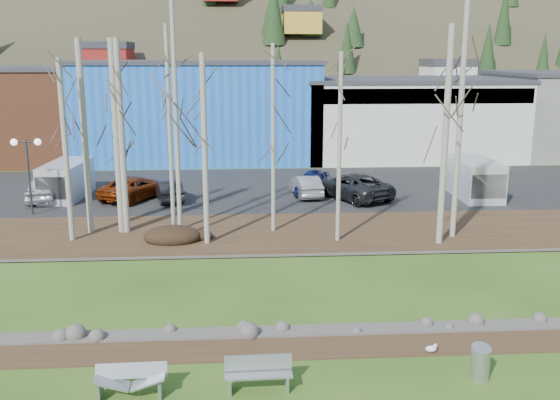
{
  "coord_description": "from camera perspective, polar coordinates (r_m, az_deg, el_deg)",
  "views": [
    {
      "loc": [
        -2.57,
        -15.57,
        8.84
      ],
      "look_at": [
        -0.82,
        11.37,
        2.5
      ],
      "focal_mm": 40.0,
      "sensor_mm": 36.0,
      "label": 1
    }
  ],
  "objects": [
    {
      "name": "bench_intact",
      "position": [
        17.42,
        -2.0,
        -15.57
      ],
      "size": [
        1.85,
        0.6,
        0.92
      ],
      "rotation": [
        0.0,
        0.0,
        0.02
      ],
      "color": "#A5A8AA",
      "rests_on": "ground"
    },
    {
      "name": "building_white",
      "position": [
        56.72,
        11.29,
        7.48
      ],
      "size": [
        18.36,
        12.24,
        6.8
      ],
      "color": "beige",
      "rests_on": "ground"
    },
    {
      "name": "car_1",
      "position": [
        38.42,
        -10.18,
        0.9
      ],
      "size": [
        2.31,
        4.13,
        1.29
      ],
      "primitive_type": "imported",
      "rotation": [
        0.0,
        0.0,
        3.4
      ],
      "color": "black",
      "rests_on": "parking_lot"
    },
    {
      "name": "far_bank",
      "position": [
        31.43,
        1.12,
        -2.98
      ],
      "size": [
        80.0,
        7.0,
        0.15
      ],
      "primitive_type": "cube",
      "color": "#382616",
      "rests_on": "ground"
    },
    {
      "name": "ground",
      "position": [
        18.09,
        5.13,
        -16.11
      ],
      "size": [
        200.0,
        200.0,
        0.0
      ],
      "primitive_type": "plane",
      "color": "#2D4A16",
      "rests_on": "ground"
    },
    {
      "name": "car_3",
      "position": [
        39.87,
        3.05,
        1.66
      ],
      "size": [
        3.04,
        4.58,
        1.45
      ],
      "primitive_type": "imported",
      "rotation": [
        0.0,
        0.0,
        -0.34
      ],
      "color": "navy",
      "rests_on": "parking_lot"
    },
    {
      "name": "street_lamp",
      "position": [
        36.66,
        -22.12,
        3.82
      ],
      "size": [
        1.62,
        0.42,
        4.24
      ],
      "rotation": [
        0.0,
        0.0,
        0.04
      ],
      "color": "#262628",
      "rests_on": "parking_lot"
    },
    {
      "name": "seagull",
      "position": [
        19.89,
        13.67,
        -13.06
      ],
      "size": [
        0.41,
        0.19,
        0.3
      ],
      "rotation": [
        0.0,
        0.0,
        0.28
      ],
      "color": "gold",
      "rests_on": "ground"
    },
    {
      "name": "car_5",
      "position": [
        38.65,
        6.6,
        1.32
      ],
      "size": [
        4.98,
        6.27,
        1.59
      ],
      "primitive_type": "imported",
      "rotation": [
        0.0,
        0.0,
        3.63
      ],
      "color": "#2A2A2C",
      "rests_on": "parking_lot"
    },
    {
      "name": "birch_11",
      "position": [
        31.66,
        -17.43,
        5.4
      ],
      "size": [
        0.3,
        0.3,
        9.43
      ],
      "color": "#B3B0A0",
      "rests_on": "far_bank"
    },
    {
      "name": "far_bank_rocks",
      "position": [
        28.4,
        1.67,
        -4.93
      ],
      "size": [
        80.0,
        0.8,
        0.46
      ],
      "primitive_type": null,
      "color": "#47423D",
      "rests_on": "ground"
    },
    {
      "name": "near_bank_rocks",
      "position": [
        20.82,
        3.81,
        -11.95
      ],
      "size": [
        80.0,
        0.8,
        0.5
      ],
      "primitive_type": null,
      "color": "#47423D",
      "rests_on": "ground"
    },
    {
      "name": "birch_2",
      "position": [
        31.34,
        -14.73,
        5.5
      ],
      "size": [
        0.3,
        0.3,
        9.43
      ],
      "color": "#B3B0A0",
      "rests_on": "far_bank"
    },
    {
      "name": "birch_10",
      "position": [
        31.29,
        -14.28,
        5.51
      ],
      "size": [
        0.3,
        0.3,
        9.43
      ],
      "color": "#B3B0A0",
      "rests_on": "far_bank"
    },
    {
      "name": "dirt_mound",
      "position": [
        30.18,
        -9.81,
        -3.19
      ],
      "size": [
        2.73,
        1.93,
        0.54
      ],
      "primitive_type": "ellipsoid",
      "color": "black",
      "rests_on": "far_bank"
    },
    {
      "name": "birch_3",
      "position": [
        29.69,
        -9.48,
        7.16
      ],
      "size": [
        0.22,
        0.22,
        11.3
      ],
      "color": "#B3B0A0",
      "rests_on": "far_bank"
    },
    {
      "name": "birch_8",
      "position": [
        29.4,
        14.88,
        5.55
      ],
      "size": [
        0.29,
        0.29,
        9.99
      ],
      "color": "#B3B0A0",
      "rests_on": "far_bank"
    },
    {
      "name": "birch_6",
      "position": [
        29.06,
        5.45,
        4.68
      ],
      "size": [
        0.2,
        0.2,
        8.81
      ],
      "color": "#B3B0A0",
      "rests_on": "far_bank"
    },
    {
      "name": "birch_0",
      "position": [
        30.66,
        -19.02,
        4.2
      ],
      "size": [
        0.25,
        0.25,
        8.54
      ],
      "color": "#B3B0A0",
      "rests_on": "far_bank"
    },
    {
      "name": "parking_lot",
      "position": [
        41.59,
        -0.09,
        1.04
      ],
      "size": [
        80.0,
        14.0,
        0.14
      ],
      "primitive_type": "cube",
      "color": "black",
      "rests_on": "ground"
    },
    {
      "name": "birch_1",
      "position": [
        30.74,
        -10.03,
        6.18
      ],
      "size": [
        0.21,
        0.21,
        10.06
      ],
      "color": "#B3B0A0",
      "rests_on": "far_bank"
    },
    {
      "name": "birch_7",
      "position": [
        30.62,
        16.12,
        6.94
      ],
      "size": [
        0.26,
        0.26,
        11.23
      ],
      "color": "#B3B0A0",
      "rests_on": "far_bank"
    },
    {
      "name": "car_0",
      "position": [
        40.53,
        -20.75,
        1.07
      ],
      "size": [
        2.44,
        4.76,
        1.55
      ],
      "primitive_type": "imported",
      "rotation": [
        0.0,
        0.0,
        3.28
      ],
      "color": "silver",
      "rests_on": "parking_lot"
    },
    {
      "name": "car_2",
      "position": [
        39.34,
        -13.07,
        1.14
      ],
      "size": [
        4.48,
        5.58,
        1.41
      ],
      "primitive_type": "imported",
      "rotation": [
        0.0,
        0.0,
        2.64
      ],
      "color": "maroon",
      "rests_on": "parking_lot"
    },
    {
      "name": "birch_5",
      "position": [
        30.57,
        -0.63,
        5.52
      ],
      "size": [
        0.2,
        0.2,
        9.19
      ],
      "color": "#B3B0A0",
      "rests_on": "far_bank"
    },
    {
      "name": "building_blue",
      "position": [
        54.88,
        -7.36,
        8.21
      ],
      "size": [
        20.4,
        12.24,
        8.3
      ],
      "color": "blue",
      "rests_on": "ground"
    },
    {
      "name": "river",
      "position": [
        24.56,
        2.56,
        -7.9
      ],
      "size": [
        80.0,
        8.0,
        0.9
      ],
      "primitive_type": null,
      "color": "black",
      "rests_on": "ground"
    },
    {
      "name": "birch_4",
      "position": [
        28.72,
        -6.9,
        4.48
      ],
      "size": [
        0.26,
        0.26,
        8.76
      ],
      "color": "#B3B0A0",
      "rests_on": "far_bank"
    },
    {
      "name": "van_grey",
      "position": [
        40.6,
        -19.03,
        1.68
      ],
      "size": [
        2.39,
        5.1,
        2.18
      ],
      "rotation": [
        0.0,
        0.0,
        -0.06
      ],
      "color": "silver",
      "rests_on": "parking_lot"
    },
    {
      "name": "bench_damaged",
      "position": [
        17.6,
        -13.5,
        -15.77
      ],
      "size": [
        1.89,
        0.66,
        0.83
      ],
      "rotation": [
        0.0,
        0.0,
        0.02
      ],
      "color": "#A5A8AA",
      "rests_on": "ground"
    },
    {
      "name": "dirt_strip",
      "position": [
        19.92,
        4.19,
        -13.13
      ],
      "size": [
        80.0,
        1.8,
        0.03
      ],
      "primitive_type": "cube",
      "color": "#382616",
      "rests_on": "ground"
    },
    {
      "name": "litter_bin",
      "position": [
        18.72,
        17.83,
        -14.1
      ],
      "size": [
        0.59,
        0.59,
        0.9
      ],
      "primitive_type": "cylinder",
      "rotation": [
        0.0,
        0.0,
        0.14
      ],
      "color": "#A5A8AA",
      "rests_on": "ground"
    },
    {
      "name": "van_white",
      "position": [
        40.49,
        17.34,
        1.88
      ],
      "size": [
        2.27,
        5.34,
        2.32
      ],
      "rotation": [
        0.0,
        0.0,
        -0.01
      ],
      "color": "silver",
      "rests_on": "parking_lot"
    },
    {
      "name": "car_4",
      "position": [
        39.04,
        2.38,
        1.31
      ],
      "size": [
        1.87,
        4.13,
        1.31
      ],
      "primitive_type": "imported",
      "rotation": [
        0.0,
        0.0,
        3.26
      ],
      "color": "#A5A5A7",
      "rests_on": "parking_lot"
    }
  ]
}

